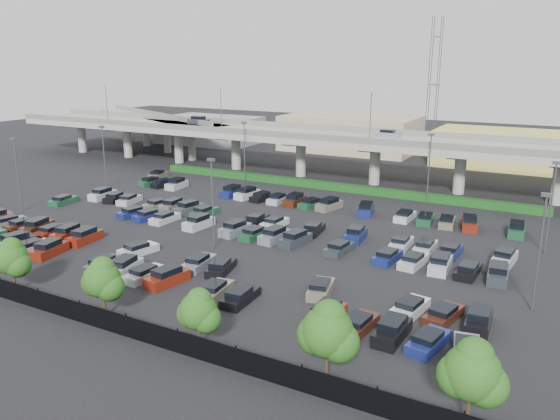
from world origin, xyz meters
name	(u,v)px	position (x,y,z in m)	size (l,w,h in m)	color
ground	(251,230)	(0.00, 0.00, 0.00)	(280.00, 280.00, 0.00)	black
overpass	(347,142)	(-0.21, 32.01, 6.97)	(150.00, 13.00, 15.80)	#96978F
on_ramp	(157,120)	(-52.10, 43.05, 6.86)	(50.93, 30.13, 8.80)	#96978F
hedge	(331,186)	(0.00, 25.00, 0.55)	(66.00, 1.60, 1.10)	#113D14
fence	(72,310)	(-0.05, -28.00, 0.90)	(70.00, 0.10, 2.00)	black
tree_row	(89,276)	(0.70, -26.53, 3.52)	(65.07, 3.66, 5.94)	#332316
parked_cars	(233,232)	(-0.49, -3.47, 0.63)	(63.12, 41.66, 1.67)	#2C333A
light_poles	(231,175)	(-4.13, 2.00, 6.24)	(66.90, 48.38, 10.30)	#4C4C51
distant_buildings	(456,143)	(12.38, 61.81, 3.74)	(138.00, 24.00, 9.00)	gray
comm_tower	(434,82)	(4.00, 74.00, 15.61)	(2.40, 2.40, 30.00)	#4C4C51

